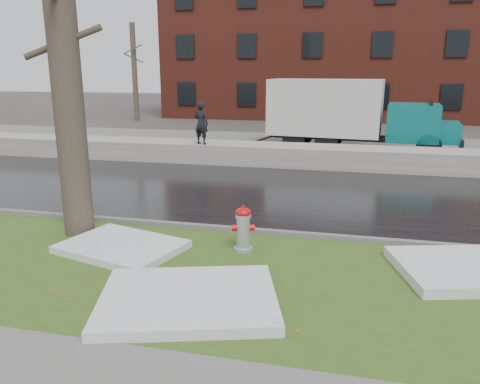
% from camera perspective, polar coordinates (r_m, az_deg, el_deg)
% --- Properties ---
extents(ground, '(120.00, 120.00, 0.00)m').
position_cam_1_polar(ground, '(9.32, -3.49, -6.95)').
color(ground, '#47423D').
rests_on(ground, ground).
extents(verge, '(60.00, 4.50, 0.04)m').
position_cam_1_polar(verge, '(8.22, -6.03, -9.92)').
color(verge, '#314A18').
rests_on(verge, ground).
extents(road, '(60.00, 7.00, 0.03)m').
position_cam_1_polar(road, '(13.48, 2.01, -0.03)').
color(road, black).
rests_on(road, ground).
extents(parking_lot, '(60.00, 9.00, 0.03)m').
position_cam_1_polar(parking_lot, '(21.71, 6.45, 5.51)').
color(parking_lot, slate).
rests_on(parking_lot, ground).
extents(curb, '(60.00, 0.15, 0.14)m').
position_cam_1_polar(curb, '(10.20, -1.88, -4.58)').
color(curb, slate).
rests_on(curb, ground).
extents(snowbank, '(60.00, 1.60, 0.75)m').
position_cam_1_polar(snowbank, '(17.45, 4.74, 4.52)').
color(snowbank, '#A9A49B').
rests_on(snowbank, ground).
extents(brick_building, '(26.00, 12.00, 10.00)m').
position_cam_1_polar(brick_building, '(38.33, 13.04, 16.64)').
color(brick_building, maroon).
rests_on(brick_building, ground).
extents(bg_tree_left, '(1.40, 1.62, 6.50)m').
position_cam_1_polar(bg_tree_left, '(33.60, -12.73, 14.14)').
color(bg_tree_left, brown).
rests_on(bg_tree_left, ground).
extents(bg_tree_center, '(1.40, 1.62, 6.50)m').
position_cam_1_polar(bg_tree_center, '(35.34, -0.71, 14.49)').
color(bg_tree_center, brown).
rests_on(bg_tree_center, ground).
extents(fire_hydrant, '(0.45, 0.42, 0.91)m').
position_cam_1_polar(fire_hydrant, '(8.96, 0.40, -4.27)').
color(fire_hydrant, '#ADAFB6').
rests_on(fire_hydrant, verge).
extents(tree, '(1.57, 1.83, 7.60)m').
position_cam_1_polar(tree, '(10.12, -20.74, 16.25)').
color(tree, brown).
rests_on(tree, verge).
extents(box_truck, '(9.24, 2.90, 3.05)m').
position_cam_1_polar(box_truck, '(20.99, 12.97, 9.33)').
color(box_truck, black).
rests_on(box_truck, ground).
extents(worker, '(0.65, 0.52, 1.56)m').
position_cam_1_polar(worker, '(17.47, -4.75, 8.36)').
color(worker, black).
rests_on(worker, snowbank).
extents(snow_patch_near, '(3.06, 2.66, 0.16)m').
position_cam_1_polar(snow_patch_near, '(7.19, -6.30, -12.84)').
color(snow_patch_near, white).
rests_on(snow_patch_near, verge).
extents(snow_patch_far, '(2.55, 2.13, 0.14)m').
position_cam_1_polar(snow_patch_far, '(9.41, -14.20, -6.47)').
color(snow_patch_far, white).
rests_on(snow_patch_far, verge).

